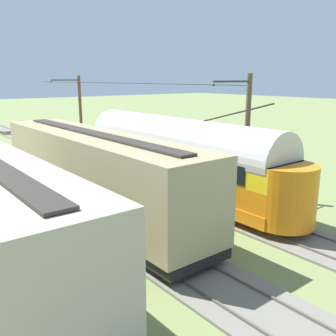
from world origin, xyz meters
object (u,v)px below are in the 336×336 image
vintage_streetcar (176,155)px  switch_stand (117,155)px  coach_adjacent (94,172)px  catenary_pole_mid_near (246,135)px  catenary_pole_foreground (80,110)px

vintage_streetcar → switch_stand: bearing=-98.6°
coach_adjacent → catenary_pole_mid_near: 8.20m
vintage_streetcar → switch_stand: size_ratio=13.45×
catenary_pole_foreground → catenary_pole_mid_near: size_ratio=1.00×
catenary_pole_foreground → switch_stand: 9.21m
catenary_pole_foreground → switch_stand: catenary_pole_foreground is taller
coach_adjacent → vintage_streetcar: bearing=-176.3°
vintage_streetcar → catenary_pole_foreground: 17.45m
coach_adjacent → catenary_pole_mid_near: size_ratio=2.21×
catenary_pole_foreground → catenary_pole_mid_near: (0.00, 19.94, 0.00)m
vintage_streetcar → switch_stand: vintage_streetcar is taller
vintage_streetcar → catenary_pole_mid_near: bearing=133.1°
vintage_streetcar → switch_stand: 8.76m
catenary_pole_foreground → catenary_pole_mid_near: bearing=90.0°
vintage_streetcar → catenary_pole_foreground: size_ratio=2.51×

